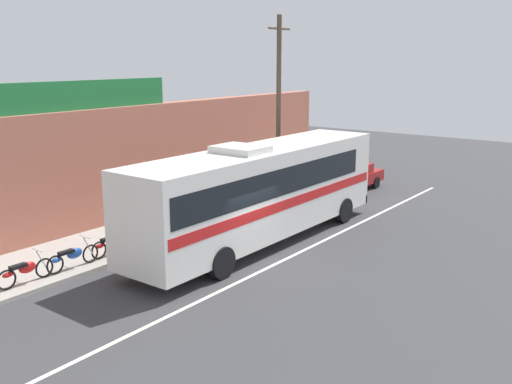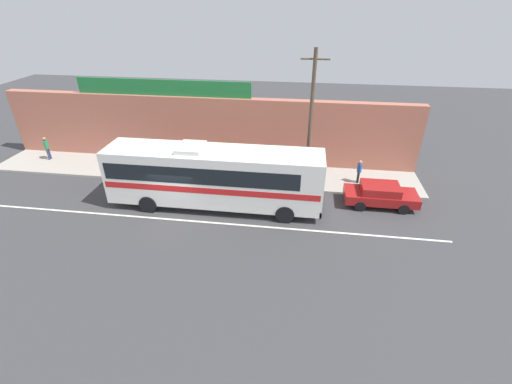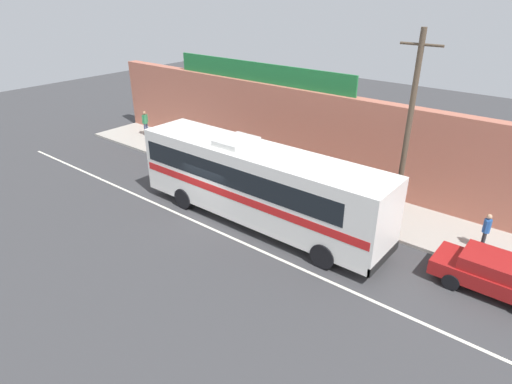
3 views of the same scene
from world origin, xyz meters
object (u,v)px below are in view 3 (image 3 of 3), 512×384
object	(u,v)px
parked_car	(495,274)
motorcycle_black	(228,168)
intercity_bus	(256,181)
pedestrian_near_shop	(145,121)
motorcycle_purple	(207,161)
motorcycle_orange	(189,155)
utility_pole	(407,136)
pedestrian_far_right	(486,229)

from	to	relation	value
parked_car	motorcycle_black	xyz separation A→B (m)	(-14.20, 1.60, -0.17)
intercity_bus	pedestrian_near_shop	distance (m)	14.64
parked_car	motorcycle_purple	size ratio (longest dim) A/B	2.15
motorcycle_orange	pedestrian_near_shop	distance (m)	6.36
parked_car	motorcycle_orange	distance (m)	17.57
utility_pole	pedestrian_far_right	world-z (taller)	utility_pole
motorcycle_orange	pedestrian_near_shop	size ratio (longest dim) A/B	1.06
motorcycle_purple	pedestrian_far_right	distance (m)	14.93
pedestrian_near_shop	pedestrian_far_right	bearing A→B (deg)	-1.66
pedestrian_far_right	intercity_bus	bearing A→B (deg)	-155.94
parked_car	motorcycle_purple	distance (m)	15.94
intercity_bus	parked_car	size ratio (longest dim) A/B	2.93
parked_car	utility_pole	world-z (taller)	utility_pole
motorcycle_black	pedestrian_far_right	bearing A→B (deg)	4.07
intercity_bus	utility_pole	xyz separation A→B (m)	(5.35, 2.93, 2.44)
motorcycle_black	motorcycle_orange	bearing A→B (deg)	179.89
motorcycle_orange	motorcycle_purple	size ratio (longest dim) A/B	0.95
pedestrian_far_right	pedestrian_near_shop	world-z (taller)	pedestrian_near_shop
motorcycle_orange	motorcycle_black	distance (m)	3.30
motorcycle_orange	utility_pole	bearing A→B (deg)	-0.24
parked_car	motorcycle_black	world-z (taller)	parked_car
parked_car	motorcycle_purple	xyz separation A→B (m)	(-15.87, 1.56, -0.17)
parked_car	motorcycle_black	distance (m)	14.29
utility_pole	pedestrian_near_shop	size ratio (longest dim) A/B	4.82
intercity_bus	pedestrian_far_right	xyz separation A→B (m)	(8.78, 3.92, -1.01)
utility_pole	parked_car	bearing A→B (deg)	-19.40
intercity_bus	parked_car	bearing A→B (deg)	8.04
intercity_bus	parked_car	world-z (taller)	intercity_bus
intercity_bus	parked_car	distance (m)	9.94
intercity_bus	utility_pole	distance (m)	6.57
utility_pole	motorcycle_purple	distance (m)	12.13
pedestrian_far_right	pedestrian_near_shop	size ratio (longest dim) A/B	0.90
utility_pole	motorcycle_orange	xyz separation A→B (m)	(-13.10, 0.06, -3.94)
parked_car	pedestrian_far_right	bearing A→B (deg)	111.00
motorcycle_black	motorcycle_purple	distance (m)	1.67
intercity_bus	motorcycle_black	xyz separation A→B (m)	(-4.45, 2.98, -1.50)
parked_car	pedestrian_far_right	distance (m)	2.74
intercity_bus	pedestrian_far_right	bearing A→B (deg)	24.06
intercity_bus	parked_car	xyz separation A→B (m)	(9.75, 1.38, -1.33)
motorcycle_purple	pedestrian_near_shop	xyz separation A→B (m)	(-7.76, 1.64, 0.60)
utility_pole	motorcycle_black	xyz separation A→B (m)	(-9.80, 0.05, -3.94)
motorcycle_orange	pedestrian_near_shop	bearing A→B (deg)	165.42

